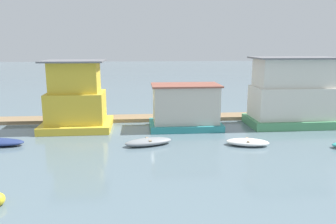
# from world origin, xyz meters

# --- Properties ---
(ground_plane) EXTENTS (200.00, 200.00, 0.00)m
(ground_plane) POSITION_xyz_m (0.00, 0.00, 0.00)
(ground_plane) COLOR slate
(dock_walkway) EXTENTS (33.80, 1.91, 0.30)m
(dock_walkway) POSITION_xyz_m (0.00, 2.63, 0.15)
(dock_walkway) COLOR #846B4C
(dock_walkway) RESTS_ON ground_plane
(houseboat_yellow) EXTENTS (5.17, 4.16, 5.20)m
(houseboat_yellow) POSITION_xyz_m (-6.89, 0.06, 2.23)
(houseboat_yellow) COLOR gold
(houseboat_yellow) RESTS_ON ground_plane
(houseboat_teal) EXTENTS (5.44, 3.33, 3.40)m
(houseboat_teal) POSITION_xyz_m (1.38, -0.49, 1.64)
(houseboat_teal) COLOR teal
(houseboat_teal) RESTS_ON ground_plane
(houseboat_green) EXTENTS (6.81, 3.70, 5.39)m
(houseboat_green) POSITION_xyz_m (9.89, -0.32, 2.49)
(houseboat_green) COLOR #4C9360
(houseboat_green) RESTS_ON ground_plane
(dinghy_grey) EXTENTS (3.25, 1.82, 0.46)m
(dinghy_grey) POSITION_xyz_m (-1.57, -4.65, 0.23)
(dinghy_grey) COLOR gray
(dinghy_grey) RESTS_ON ground_plane
(dinghy_white) EXTENTS (2.91, 1.79, 0.43)m
(dinghy_white) POSITION_xyz_m (4.74, -5.25, 0.22)
(dinghy_white) COLOR white
(dinghy_white) RESTS_ON ground_plane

